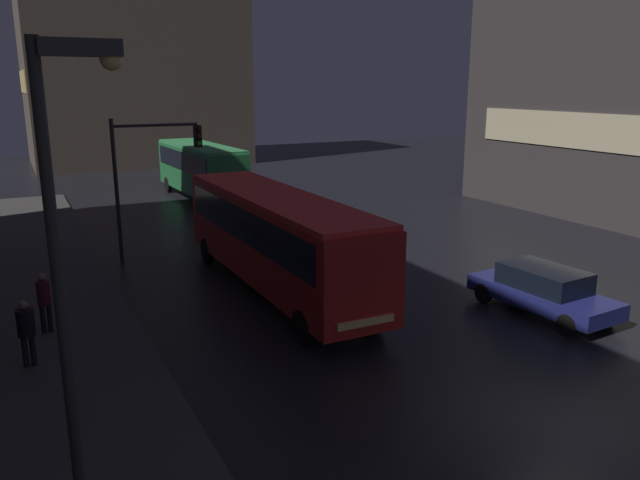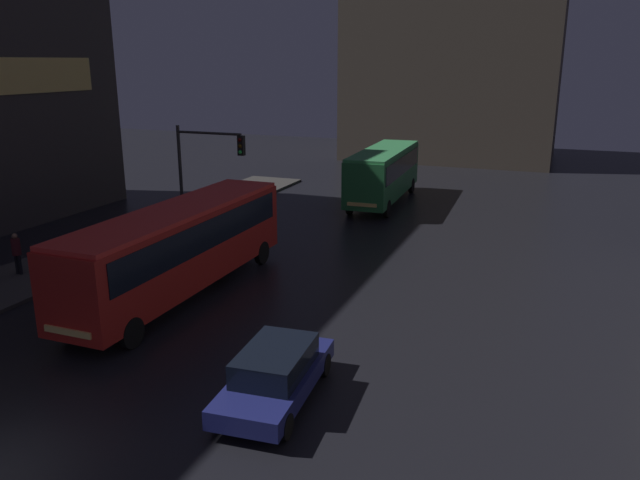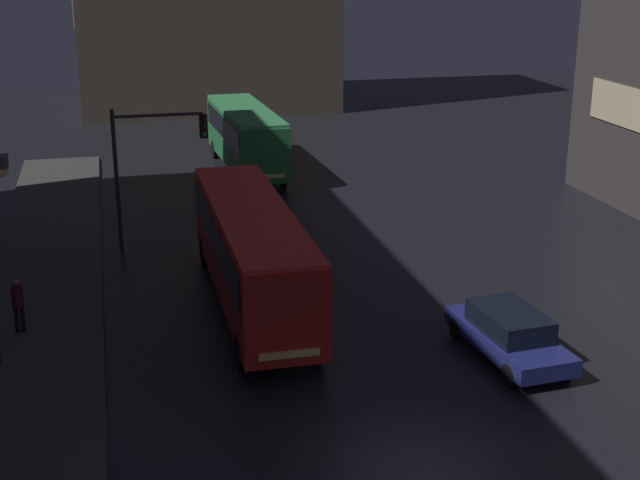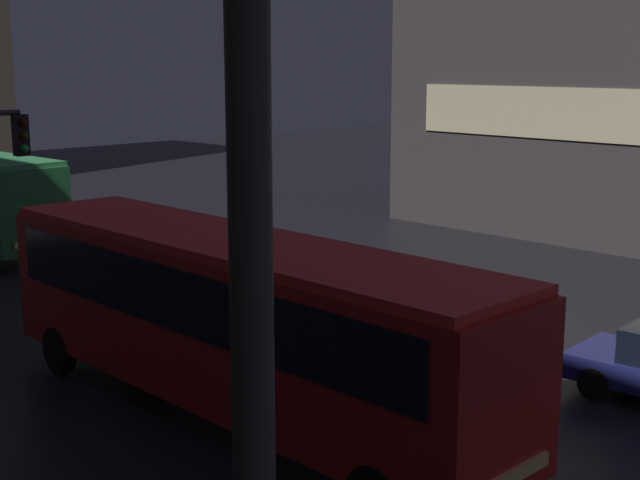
# 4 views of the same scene
# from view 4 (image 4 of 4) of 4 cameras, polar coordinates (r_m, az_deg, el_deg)

# --- Properties ---
(bus_near) EXTENTS (2.49, 11.88, 3.39)m
(bus_near) POSITION_cam_4_polar(r_m,az_deg,el_deg) (16.09, -5.51, -4.41)
(bus_near) COLOR #AD1E19
(bus_near) RESTS_ON ground
(street_lamp_sidewalk) EXTENTS (1.25, 0.36, 7.46)m
(street_lamp_sidewalk) POSITION_cam_4_polar(r_m,az_deg,el_deg) (3.88, -1.52, -9.12)
(street_lamp_sidewalk) COLOR #2D2D2D
(street_lamp_sidewalk) RESTS_ON sidewalk_left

